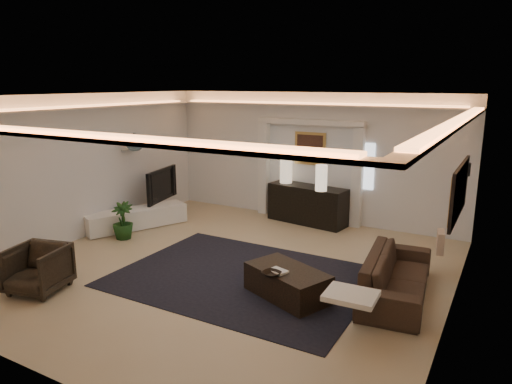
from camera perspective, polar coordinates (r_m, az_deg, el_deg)
The scene contains 33 objects.
floor at distance 8.09m, azimuth -3.36°, elevation -9.35°, with size 7.00×7.00×0.00m, color tan.
ceiling at distance 7.47m, azimuth -3.66°, elevation 11.65°, with size 7.00×7.00×0.00m, color white.
wall_back at distance 10.71m, azimuth 6.68°, elevation 4.27°, with size 7.00×7.00×0.00m, color silver.
wall_front at distance 5.18m, azimuth -25.03°, elevation -6.68°, with size 7.00×7.00×0.00m, color silver.
wall_left at distance 9.96m, azimuth -20.74°, elevation 2.81°, with size 7.00×7.00×0.00m, color silver.
wall_right at distance 6.51m, azimuth 23.42°, elevation -2.59°, with size 7.00×7.00×0.00m, color silver.
cove_soffit at distance 7.48m, azimuth -3.63°, elevation 9.51°, with size 7.00×7.00×0.04m, color silver.
daylight_slit at distance 10.27m, azimuth 13.59°, elevation 3.04°, with size 0.25×0.03×1.00m, color white.
area_rug at distance 7.74m, azimuth -1.63°, elevation -10.38°, with size 4.00×3.00×0.01m, color black.
pilaster_left at distance 11.17m, azimuth 0.97°, elevation 2.90°, with size 0.22×0.20×2.20m, color silver.
pilaster_right at distance 10.30m, azimuth 12.32°, elevation 1.71°, with size 0.22×0.20×2.20m, color silver.
alcove_header at distance 10.52m, azimuth 6.58°, elevation 8.50°, with size 2.52×0.20×0.12m, color silver.
painting_frame at distance 10.65m, azimuth 6.64°, elevation 5.31°, with size 0.74×0.04×0.74m, color tan.
painting_canvas at distance 10.63m, azimuth 6.59°, elevation 5.29°, with size 0.62×0.02×0.62m, color #4C2D1E.
art_panel_frame at distance 6.75m, azimuth 23.65°, elevation 0.10°, with size 0.04×1.64×0.74m, color black.
art_panel_gold at distance 6.75m, azimuth 23.44°, elevation 0.13°, with size 0.02×1.50×0.62m, color tan.
wall_sconce at distance 8.62m, azimuth 24.39°, elevation 2.54°, with size 0.12×0.12×0.22m, color black.
wall_niche at distance 10.82m, azimuth -14.98°, elevation 5.07°, with size 0.10×0.55×0.04m, color silver.
console at distance 10.57m, azimuth 6.30°, elevation -1.66°, with size 1.80×0.56×0.90m, color black.
lamp_left at distance 10.74m, azimuth 3.70°, elevation 2.41°, with size 0.28×0.28×0.63m, color beige.
lamp_right at distance 10.01m, azimuth 7.99°, elevation 1.50°, with size 0.25×0.25×0.56m, color #FBE6C2.
media_ledge at distance 10.51m, azimuth -14.43°, elevation -3.09°, with size 0.55×2.19×0.41m, color silver.
tv at distance 11.03m, azimuth -12.04°, elevation 1.01°, with size 0.17×1.30×0.75m, color black.
figurine at distance 11.29m, azimuth -11.29°, elevation 0.37°, with size 0.14×0.14×0.39m, color #452C21.
ginger_jar at distance 10.46m, azimuth -14.63°, elevation 5.97°, with size 0.36×0.36×0.38m, color #384F61.
plant at distance 9.83m, azimuth -16.00°, elevation -3.40°, with size 0.42×0.42×0.75m, color #173C13.
sofa at distance 7.31m, azimuth 16.82°, elevation -9.77°, with size 0.85×2.18×0.64m, color brown.
throw_blanket at distance 5.98m, azimuth 11.55°, elevation -12.31°, with size 0.62×0.51×0.07m, color #FBF2CE.
throw_pillow at distance 8.28m, azimuth 21.63°, elevation -5.70°, with size 0.11×0.36×0.36m, color #C9A98A.
coffee_table at distance 7.03m, azimuth 3.86°, elevation -11.15°, with size 1.25×0.68×0.46m, color #2B221C.
bowl at distance 6.69m, azimuth 1.87°, elevation -10.20°, with size 0.26×0.26×0.06m, color black.
magazine at distance 6.83m, azimuth 2.71°, elevation -9.86°, with size 0.27×0.19×0.03m, color silver.
armchair at distance 7.86m, azimuth -25.17°, elevation -8.53°, with size 0.77×0.79×0.72m, color black.
Camera 1 is at (4.05, -6.28, 3.10)m, focal length 32.68 mm.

